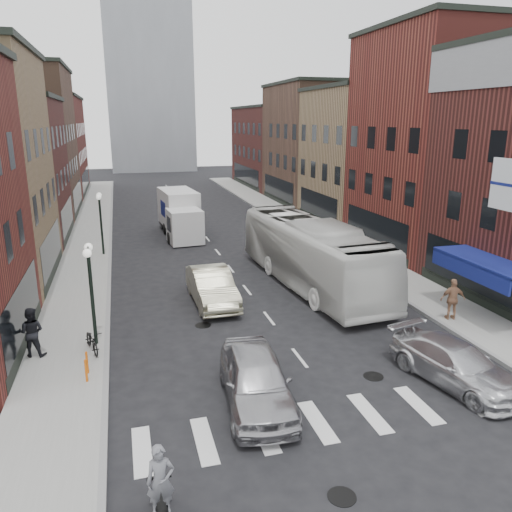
{
  "coord_description": "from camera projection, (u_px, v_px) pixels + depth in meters",
  "views": [
    {
      "loc": [
        -6.09,
        -15.02,
        8.68
      ],
      "look_at": [
        -0.11,
        6.82,
        2.44
      ],
      "focal_mm": 35.0,
      "sensor_mm": 36.0,
      "label": 1
    }
  ],
  "objects": [
    {
      "name": "crosswalk_stripes",
      "position": [
        345.0,
        417.0,
        15.03
      ],
      "size": [
        12.0,
        2.2,
        0.01
      ],
      "primitive_type": "cube",
      "color": "silver",
      "rests_on": "ground"
    },
    {
      "name": "bldg_right_far_a",
      "position": [
        324.0,
        144.0,
        52.55
      ],
      "size": [
        10.3,
        12.2,
        12.3
      ],
      "color": "#503628",
      "rests_on": "ground"
    },
    {
      "name": "parked_bicycle",
      "position": [
        92.0,
        341.0,
        18.86
      ],
      "size": [
        0.99,
        1.73,
        0.86
      ],
      "primitive_type": "imported",
      "rotation": [
        0.0,
        0.0,
        0.28
      ],
      "color": "black",
      "rests_on": "sidewalk_left"
    },
    {
      "name": "sedan_left_far",
      "position": [
        212.0,
        287.0,
        24.1
      ],
      "size": [
        1.9,
        5.19,
        1.7
      ],
      "primitive_type": "imported",
      "rotation": [
        0.0,
        0.0,
        0.02
      ],
      "color": "beige",
      "rests_on": "ground"
    },
    {
      "name": "streetlamp_near",
      "position": [
        90.0,
        277.0,
        18.88
      ],
      "size": [
        0.32,
        1.22,
        4.11
      ],
      "color": "black",
      "rests_on": "ground"
    },
    {
      "name": "bldg_left_far_a",
      "position": [
        14.0,
        142.0,
        44.78
      ],
      "size": [
        10.3,
        12.2,
        13.3
      ],
      "color": "#503628",
      "rests_on": "ground"
    },
    {
      "name": "curb_right",
      "position": [
        291.0,
        231.0,
        40.06
      ],
      "size": [
        0.2,
        74.0,
        0.16
      ],
      "primitive_type": "cube",
      "color": "gray",
      "rests_on": "ground"
    },
    {
      "name": "bldg_right_mid_a",
      "position": [
        449.0,
        143.0,
        32.75
      ],
      "size": [
        10.3,
        10.2,
        14.3
      ],
      "color": "maroon",
      "rests_on": "ground"
    },
    {
      "name": "motorcycle_rider",
      "position": [
        161.0,
        493.0,
        10.56
      ],
      "size": [
        0.61,
        2.14,
        2.18
      ],
      "rotation": [
        0.0,
        0.0,
        -0.03
      ],
      "color": "black",
      "rests_on": "ground"
    },
    {
      "name": "sidewalk_left",
      "position": [
        89.0,
        242.0,
        36.09
      ],
      "size": [
        3.0,
        74.0,
        0.15
      ],
      "primitive_type": "cube",
      "color": "gray",
      "rests_on": "ground"
    },
    {
      "name": "streetlamp_far",
      "position": [
        100.0,
        212.0,
        31.9
      ],
      "size": [
        0.32,
        1.22,
        4.11
      ],
      "color": "black",
      "rests_on": "ground"
    },
    {
      "name": "distant_tower",
      "position": [
        145.0,
        18.0,
        83.71
      ],
      "size": [
        14.0,
        14.0,
        50.0
      ],
      "primitive_type": "cube",
      "color": "#9399A0",
      "rests_on": "ground"
    },
    {
      "name": "curb_car",
      "position": [
        455.0,
        364.0,
        16.81
      ],
      "size": [
        3.06,
        5.2,
        1.41
      ],
      "primitive_type": "imported",
      "rotation": [
        0.0,
        0.0,
        0.23
      ],
      "color": "silver",
      "rests_on": "ground"
    },
    {
      "name": "bldg_left_far_b",
      "position": [
        37.0,
        146.0,
        58.06
      ],
      "size": [
        10.3,
        16.2,
        11.3
      ],
      "color": "maroon",
      "rests_on": "ground"
    },
    {
      "name": "curb_left",
      "position": [
        111.0,
        242.0,
        36.49
      ],
      "size": [
        0.2,
        74.0,
        0.16
      ],
      "primitive_type": "cube",
      "color": "gray",
      "rests_on": "ground"
    },
    {
      "name": "ground",
      "position": [
        309.0,
        370.0,
        17.82
      ],
      "size": [
        160.0,
        160.0,
        0.0
      ],
      "primitive_type": "plane",
      "color": "black",
      "rests_on": "ground"
    },
    {
      "name": "awning_blue",
      "position": [
        482.0,
        263.0,
        21.71
      ],
      "size": [
        1.8,
        5.0,
        0.78
      ],
      "color": "navy",
      "rests_on": "ground"
    },
    {
      "name": "transit_bus",
      "position": [
        311.0,
        253.0,
        26.46
      ],
      "size": [
        4.04,
        13.08,
        3.59
      ],
      "primitive_type": "imported",
      "rotation": [
        0.0,
        0.0,
        0.08
      ],
      "color": "silver",
      "rests_on": "ground"
    },
    {
      "name": "box_truck",
      "position": [
        180.0,
        214.0,
        37.9
      ],
      "size": [
        2.82,
        7.95,
        3.38
      ],
      "rotation": [
        0.0,
        0.0,
        0.09
      ],
      "color": "silver",
      "rests_on": "ground"
    },
    {
      "name": "bike_rack",
      "position": [
        87.0,
        367.0,
        16.94
      ],
      "size": [
        0.08,
        0.68,
        0.8
      ],
      "color": "#D8590C",
      "rests_on": "sidewalk_left"
    },
    {
      "name": "sedan_left_near",
      "position": [
        256.0,
        380.0,
        15.51
      ],
      "size": [
        2.48,
        5.15,
        1.7
      ],
      "primitive_type": "imported",
      "rotation": [
        0.0,
        0.0,
        -0.1
      ],
      "color": "#AAA9AE",
      "rests_on": "ground"
    },
    {
      "name": "sidewalk_right",
      "position": [
        309.0,
        229.0,
        40.42
      ],
      "size": [
        3.0,
        74.0,
        0.15
      ],
      "primitive_type": "cube",
      "color": "gray",
      "rests_on": "ground"
    },
    {
      "name": "bldg_right_far_b",
      "position": [
        282.0,
        147.0,
        65.83
      ],
      "size": [
        10.3,
        16.2,
        10.3
      ],
      "color": "#4A1E1A",
      "rests_on": "ground"
    },
    {
      "name": "bldg_right_mid_b",
      "position": [
        374.0,
        156.0,
        42.45
      ],
      "size": [
        10.3,
        10.2,
        11.3
      ],
      "color": "#967953",
      "rests_on": "ground"
    },
    {
      "name": "ped_left_solo",
      "position": [
        31.0,
        332.0,
        18.37
      ],
      "size": [
        1.02,
        0.73,
        1.89
      ],
      "primitive_type": "imported",
      "rotation": [
        0.0,
        0.0,
        2.9
      ],
      "color": "black",
      "rests_on": "sidewalk_left"
    },
    {
      "name": "ped_right_b",
      "position": [
        453.0,
        299.0,
        21.77
      ],
      "size": [
        1.18,
        0.78,
        1.85
      ],
      "primitive_type": "imported",
      "rotation": [
        0.0,
        0.0,
        2.91
      ],
      "color": "#9B6C4E",
      "rests_on": "sidewalk_right"
    }
  ]
}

